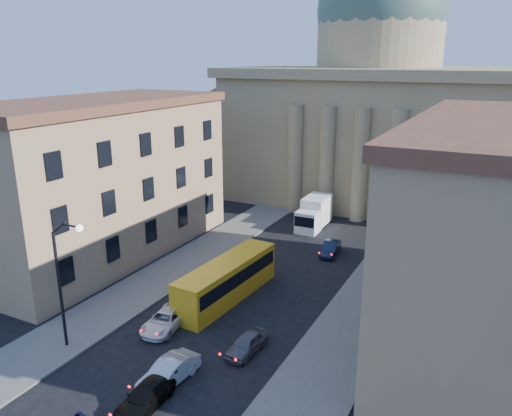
{
  "coord_description": "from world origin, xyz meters",
  "views": [
    {
      "loc": [
        16.65,
        -11.98,
        18.24
      ],
      "look_at": [
        1.1,
        18.54,
        7.87
      ],
      "focal_mm": 35.0,
      "sensor_mm": 36.0,
      "label": 1
    }
  ],
  "objects_px": {
    "street_lamp": "(64,274)",
    "city_bus": "(227,279)",
    "car_right_near": "(169,372)",
    "box_truck": "(314,214)"
  },
  "relations": [
    {
      "from": "city_bus",
      "to": "box_truck",
      "type": "bearing_deg",
      "value": 94.02
    },
    {
      "from": "box_truck",
      "to": "street_lamp",
      "type": "bearing_deg",
      "value": -101.28
    },
    {
      "from": "street_lamp",
      "to": "box_truck",
      "type": "relative_size",
      "value": 1.45
    },
    {
      "from": "city_bus",
      "to": "box_truck",
      "type": "relative_size",
      "value": 1.81
    },
    {
      "from": "street_lamp",
      "to": "box_truck",
      "type": "bearing_deg",
      "value": 79.87
    },
    {
      "from": "street_lamp",
      "to": "car_right_near",
      "type": "distance_m",
      "value": 9.02
    },
    {
      "from": "street_lamp",
      "to": "city_bus",
      "type": "bearing_deg",
      "value": 63.41
    },
    {
      "from": "city_bus",
      "to": "street_lamp",
      "type": "bearing_deg",
      "value": -112.67
    },
    {
      "from": "car_right_near",
      "to": "box_truck",
      "type": "relative_size",
      "value": 0.7
    },
    {
      "from": "city_bus",
      "to": "car_right_near",
      "type": "bearing_deg",
      "value": -73.73
    }
  ]
}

